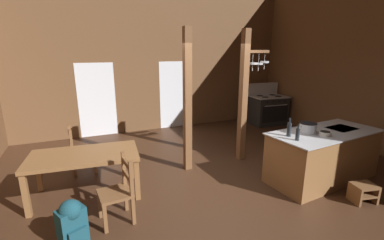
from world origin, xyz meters
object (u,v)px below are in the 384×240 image
at_px(dining_table, 84,159).
at_px(bottle_tall_on_counter, 298,134).
at_px(mixing_bowl_on_counter, 325,134).
at_px(stove_range, 268,110).
at_px(ladderback_chair_near_window, 119,191).
at_px(bottle_short_on_counter, 289,129).
at_px(step_stool, 364,191).
at_px(ladderback_chair_by_post, 80,151).
at_px(backpack, 72,221).
at_px(kitchen_island, 322,156).
at_px(stockpot_on_counter, 308,128).

relative_size(dining_table, bottle_tall_on_counter, 6.73).
bearing_deg(mixing_bowl_on_counter, stove_range, 64.10).
relative_size(ladderback_chair_near_window, bottle_tall_on_counter, 3.59).
relative_size(dining_table, mixing_bowl_on_counter, 8.93).
bearing_deg(bottle_short_on_counter, mixing_bowl_on_counter, -19.84).
relative_size(bottle_tall_on_counter, bottle_short_on_counter, 0.82).
xyz_separation_m(step_stool, ladderback_chair_by_post, (-4.14, 2.94, 0.27)).
bearing_deg(mixing_bowl_on_counter, backpack, 178.31).
height_order(kitchen_island, step_stool, kitchen_island).
relative_size(step_stool, stockpot_on_counter, 1.12).
relative_size(stockpot_on_counter, bottle_tall_on_counter, 1.39).
distance_m(stove_range, dining_table, 6.18).
xyz_separation_m(kitchen_island, backpack, (-4.30, -0.04, -0.15)).
relative_size(step_stool, bottle_tall_on_counter, 1.56).
distance_m(ladderback_chair_near_window, bottle_short_on_counter, 2.93).
bearing_deg(dining_table, mixing_bowl_on_counter, -18.25).
bearing_deg(stove_range, ladderback_chair_near_window, -147.66).
distance_m(stockpot_on_counter, bottle_short_on_counter, 0.45).
height_order(backpack, bottle_short_on_counter, bottle_short_on_counter).
bearing_deg(kitchen_island, stockpot_on_counter, 169.22).
relative_size(dining_table, backpack, 2.99).
relative_size(ladderback_chair_near_window, mixing_bowl_on_counter, 4.77).
xyz_separation_m(backpack, stockpot_on_counter, (3.93, 0.11, 0.72)).
relative_size(ladderback_chair_by_post, backpack, 1.59).
height_order(kitchen_island, stockpot_on_counter, stockpot_on_counter).
bearing_deg(bottle_tall_on_counter, stove_range, 56.72).
bearing_deg(step_stool, backpack, 169.28).
xyz_separation_m(kitchen_island, bottle_short_on_counter, (-0.82, 0.06, 0.60)).
height_order(stove_range, step_stool, stove_range).
distance_m(kitchen_island, backpack, 4.30).
bearing_deg(stove_range, kitchen_island, -114.16).
distance_m(step_stool, ladderback_chair_by_post, 5.09).
bearing_deg(stove_range, bottle_tall_on_counter, -123.28).
bearing_deg(ladderback_chair_by_post, bottle_tall_on_counter, -34.12).
height_order(mixing_bowl_on_counter, bottle_short_on_counter, bottle_short_on_counter).
height_order(kitchen_island, ladderback_chair_by_post, ladderback_chair_by_post).
distance_m(dining_table, ladderback_chair_by_post, 0.99).
bearing_deg(backpack, stockpot_on_counter, 1.64).
distance_m(stove_range, bottle_tall_on_counter, 4.48).
height_order(kitchen_island, ladderback_chair_near_window, ladderback_chair_near_window).
distance_m(backpack, bottle_short_on_counter, 3.56).
xyz_separation_m(step_stool, bottle_short_on_counter, (-0.80, 0.91, 0.89)).
bearing_deg(stockpot_on_counter, ladderback_chair_near_window, 177.60).
bearing_deg(kitchen_island, ladderback_chair_by_post, 153.42).
xyz_separation_m(bottle_tall_on_counter, bottle_short_on_counter, (0.03, 0.22, 0.02)).
bearing_deg(kitchen_island, stove_range, 65.84).
relative_size(stove_range, mixing_bowl_on_counter, 6.63).
bearing_deg(ladderback_chair_near_window, stove_range, 32.34).
bearing_deg(mixing_bowl_on_counter, ladderback_chair_by_post, 150.41).
distance_m(stove_range, ladderback_chair_by_post, 5.94).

